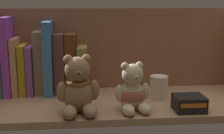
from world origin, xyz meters
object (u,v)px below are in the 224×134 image
object	(u,v)px
book_1	(10,56)
small_product_box	(189,103)
book_2	(17,66)
book_7	(60,63)
teddy_bear_larger	(78,89)
book_5	(40,62)
teddy_bear_smaller	(132,92)
pillar_candle	(159,87)
book_6	(49,57)
book_8	(71,63)
book_9	(82,69)
book_0	(1,69)
book_4	(32,69)
book_3	(24,69)

from	to	relation	value
book_1	small_product_box	world-z (taller)	book_1
book_2	book_7	distance (cm)	13.57
teddy_bear_larger	small_product_box	bearing A→B (deg)	-1.86
book_5	teddy_bear_smaller	size ratio (longest dim) A/B	1.50
pillar_candle	teddy_bear_larger	bearing A→B (deg)	-157.19
book_5	small_product_box	world-z (taller)	book_5
small_product_box	book_6	bearing A→B (deg)	151.21
book_1	book_8	distance (cm)	19.70
book_1	book_9	distance (cm)	23.60
teddy_bear_larger	pillar_candle	xyz separation A→B (cm)	(24.34, 10.23, -3.16)
book_7	book_8	xyz separation A→B (cm)	(3.69, 0.00, 0.01)
book_0	book_5	world-z (taller)	book_5
book_2	book_0	bearing A→B (deg)	180.00
book_5	book_9	bearing A→B (deg)	0.00
book_4	pillar_candle	world-z (taller)	book_4
book_5	book_9	distance (cm)	13.88
book_3	teddy_bear_smaller	xyz separation A→B (cm)	(32.32, -20.17, -2.68)
book_1	book_6	xyz separation A→B (cm)	(12.56, 0.00, -0.70)
book_5	book_8	world-z (taller)	book_5
book_2	pillar_candle	xyz separation A→B (cm)	(44.17, -10.56, -5.50)
book_1	book_3	distance (cm)	6.24
book_0	teddy_bear_larger	xyz separation A→B (cm)	(25.13, -20.79, -1.25)
book_1	book_7	xyz separation A→B (cm)	(15.82, 0.00, -2.72)
book_1	book_5	xyz separation A→B (cm)	(9.46, 0.00, -2.29)
book_9	pillar_candle	world-z (taller)	book_9
book_8	teddy_bear_smaller	distance (cm)	26.89
teddy_bear_larger	book_7	bearing A→B (deg)	106.80
book_1	book_5	bearing A→B (deg)	0.00
book_9	pillar_candle	distance (cm)	25.91
book_8	small_product_box	bearing A→B (deg)	-33.68
book_6	book_9	distance (cm)	11.31
book_9	book_4	bearing A→B (deg)	180.00
teddy_bear_larger	book_6	bearing A→B (deg)	114.64
book_4	book_5	bearing A→B (deg)	-0.00
book_9	teddy_bear_larger	bearing A→B (deg)	-92.80
book_3	book_4	xyz separation A→B (cm)	(2.28, 0.00, -0.20)
book_9	teddy_bear_smaller	size ratio (longest dim) A/B	1.13
book_5	book_8	bearing A→B (deg)	0.00
book_5	book_7	bearing A→B (deg)	0.00
book_0	book_6	world-z (taller)	book_6
book_6	book_5	bearing A→B (deg)	-180.00
book_2	pillar_candle	bearing A→B (deg)	-13.44
book_8	pillar_candle	bearing A→B (deg)	-21.41
book_4	small_product_box	xyz separation A→B (cm)	(45.46, -21.77, -5.68)
book_6	teddy_bear_larger	distance (cm)	23.40
book_1	book_7	size ratio (longest dim) A/B	1.28
book_2	book_6	size ratio (longest dim) A/B	0.78
book_7	book_8	bearing A→B (deg)	0.00
book_6	pillar_candle	xyz separation A→B (cm)	(33.87, -10.56, -8.09)
book_8	teddy_bear_larger	size ratio (longest dim) A/B	1.22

